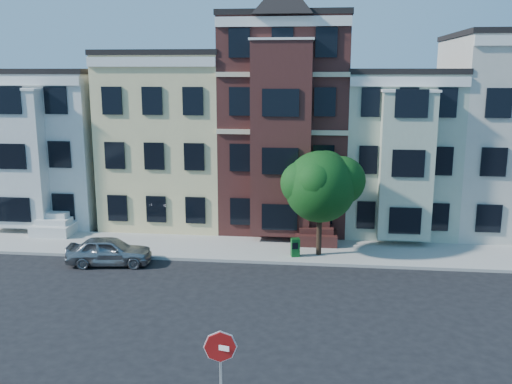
# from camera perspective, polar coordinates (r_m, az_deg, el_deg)

# --- Properties ---
(ground) EXTENTS (120.00, 120.00, 0.00)m
(ground) POSITION_cam_1_polar(r_m,az_deg,el_deg) (22.30, 0.60, -12.33)
(ground) COLOR black
(far_sidewalk) EXTENTS (60.00, 4.00, 0.15)m
(far_sidewalk) POSITION_cam_1_polar(r_m,az_deg,el_deg) (29.71, 2.21, -5.84)
(far_sidewalk) COLOR #9E9B93
(far_sidewalk) RESTS_ON ground
(house_white) EXTENTS (8.00, 9.00, 9.00)m
(house_white) POSITION_cam_1_polar(r_m,az_deg,el_deg) (38.96, -19.60, 4.44)
(house_white) COLOR silver
(house_white) RESTS_ON ground
(house_yellow) EXTENTS (7.00, 9.00, 10.00)m
(house_yellow) POSITION_cam_1_polar(r_m,az_deg,el_deg) (36.11, -8.12, 5.26)
(house_yellow) COLOR beige
(house_yellow) RESTS_ON ground
(house_brown) EXTENTS (7.00, 9.00, 12.00)m
(house_brown) POSITION_cam_1_polar(r_m,az_deg,el_deg) (34.90, 3.10, 6.79)
(house_brown) COLOR #3F1C19
(house_brown) RESTS_ON ground
(house_green) EXTENTS (6.00, 9.00, 9.00)m
(house_green) POSITION_cam_1_polar(r_m,az_deg,el_deg) (35.29, 13.70, 4.07)
(house_green) COLOR #A7B49C
(house_green) RESTS_ON ground
(street_tree) EXTENTS (6.42, 6.42, 6.48)m
(street_tree) POSITION_cam_1_polar(r_m,az_deg,el_deg) (28.14, 6.43, 0.05)
(street_tree) COLOR #114C13
(street_tree) RESTS_ON far_sidewalk
(parked_car) EXTENTS (4.22, 2.12, 1.38)m
(parked_car) POSITION_cam_1_polar(r_m,az_deg,el_deg) (28.50, -14.47, -5.72)
(parked_car) COLOR gray
(parked_car) RESTS_ON ground
(newspaper_box) EXTENTS (0.49, 0.45, 0.91)m
(newspaper_box) POSITION_cam_1_polar(r_m,az_deg,el_deg) (28.47, 3.95, -5.54)
(newspaper_box) COLOR #0F511E
(newspaper_box) RESTS_ON far_sidewalk
(stop_sign) EXTENTS (0.86, 0.31, 3.11)m
(stop_sign) POSITION_cam_1_polar(r_m,az_deg,el_deg) (15.10, -3.54, -17.80)
(stop_sign) COLOR #AC1211
(stop_sign) RESTS_ON near_sidewalk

